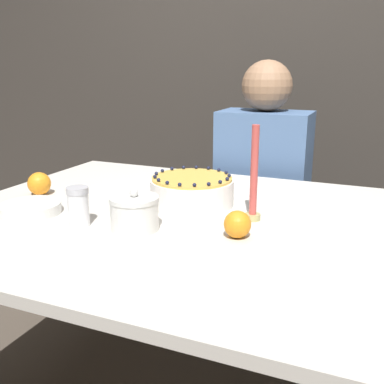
{
  "coord_description": "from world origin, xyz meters",
  "views": [
    {
      "loc": [
        0.51,
        -1.18,
        1.21
      ],
      "look_at": [
        -0.04,
        0.12,
        0.81
      ],
      "focal_mm": 42.0,
      "sensor_mm": 36.0,
      "label": 1
    }
  ],
  "objects_px": {
    "person_man_blue_shirt": "(261,213)",
    "candle": "(254,182)",
    "sugar_shaker": "(78,206)",
    "cake": "(192,191)",
    "sugar_bowl": "(135,213)"
  },
  "relations": [
    {
      "from": "sugar_bowl",
      "to": "sugar_shaker",
      "type": "xyz_separation_m",
      "value": [
        -0.16,
        -0.04,
        0.01
      ]
    },
    {
      "from": "cake",
      "to": "sugar_shaker",
      "type": "relative_size",
      "value": 2.4
    },
    {
      "from": "candle",
      "to": "person_man_blue_shirt",
      "type": "height_order",
      "value": "person_man_blue_shirt"
    },
    {
      "from": "sugar_bowl",
      "to": "person_man_blue_shirt",
      "type": "distance_m",
      "value": 0.98
    },
    {
      "from": "person_man_blue_shirt",
      "to": "candle",
      "type": "bearing_deg",
      "value": 101.72
    },
    {
      "from": "cake",
      "to": "sugar_bowl",
      "type": "height_order",
      "value": "sugar_bowl"
    },
    {
      "from": "sugar_bowl",
      "to": "candle",
      "type": "xyz_separation_m",
      "value": [
        0.28,
        0.21,
        0.07
      ]
    },
    {
      "from": "sugar_bowl",
      "to": "candle",
      "type": "distance_m",
      "value": 0.35
    },
    {
      "from": "sugar_bowl",
      "to": "sugar_shaker",
      "type": "relative_size",
      "value": 1.21
    },
    {
      "from": "cake",
      "to": "sugar_shaker",
      "type": "distance_m",
      "value": 0.38
    },
    {
      "from": "sugar_bowl",
      "to": "candle",
      "type": "height_order",
      "value": "candle"
    },
    {
      "from": "cake",
      "to": "person_man_blue_shirt",
      "type": "xyz_separation_m",
      "value": [
        0.07,
        0.66,
        -0.27
      ]
    },
    {
      "from": "person_man_blue_shirt",
      "to": "sugar_shaker",
      "type": "bearing_deg",
      "value": 73.31
    },
    {
      "from": "candle",
      "to": "person_man_blue_shirt",
      "type": "xyz_separation_m",
      "value": [
        -0.15,
        0.73,
        -0.34
      ]
    },
    {
      "from": "sugar_shaker",
      "to": "candle",
      "type": "height_order",
      "value": "candle"
    }
  ]
}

